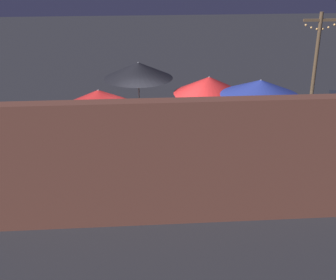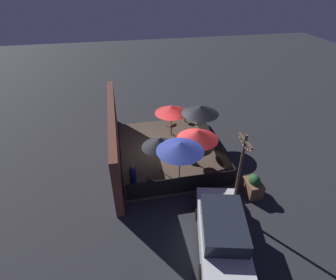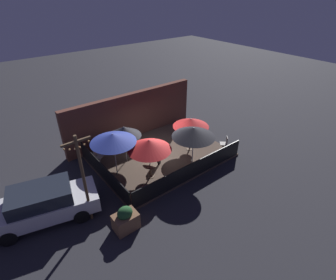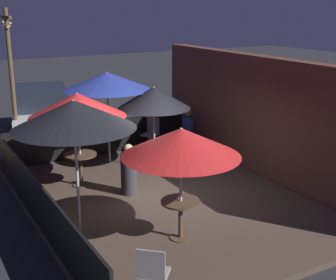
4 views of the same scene
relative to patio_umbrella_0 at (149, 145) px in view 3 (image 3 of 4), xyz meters
name	(u,v)px [view 3 (image 3 of 4)]	position (x,y,z in m)	size (l,w,h in m)	color
ground_plane	(161,156)	(1.61, 1.29, -2.03)	(60.00, 60.00, 0.00)	#26262B
patio_deck	(161,155)	(1.61, 1.29, -1.97)	(7.30, 5.50, 0.12)	#47382D
building_wall	(132,116)	(1.61, 4.27, -0.53)	(8.90, 0.36, 3.00)	brown
fence_front	(192,170)	(1.61, -1.41, -1.44)	(7.10, 0.05, 0.95)	black
fence_side_left	(103,172)	(-2.00, 1.29, -1.44)	(0.05, 5.30, 0.95)	black
patio_umbrella_0	(149,145)	(0.00, 0.00, 0.00)	(2.18, 2.18, 2.18)	#B2B2B7
patio_umbrella_1	(191,122)	(3.34, 0.68, -0.11)	(2.07, 2.07, 2.05)	#B2B2B7
patio_umbrella_2	(124,131)	(-0.21, 2.04, -0.07)	(1.82, 1.82, 2.11)	#B2B2B7
patio_umbrella_3	(194,132)	(2.15, -0.79, 0.31)	(2.19, 2.19, 2.47)	#B2B2B7
patio_umbrella_4	(113,138)	(-1.26, 1.24, 0.27)	(2.26, 2.26, 2.41)	#B2B2B7
dining_table_0	(150,167)	(0.00, 0.00, -1.31)	(0.76, 0.76, 0.77)	#4C3828
dining_table_1	(190,141)	(3.34, 0.68, -1.35)	(0.71, 0.71, 0.73)	#4C3828
patio_chair_0	(98,156)	(-1.62, 2.69, -1.40)	(0.55, 0.55, 0.94)	gray
patio_chair_1	(225,143)	(4.85, -0.68, -1.41)	(0.56, 0.56, 0.93)	gray
patron_0	(157,155)	(1.00, 0.76, -1.40)	(0.52, 0.52, 1.15)	#333338
patron_1	(101,145)	(-0.99, 3.53, -1.35)	(0.48, 0.48, 1.25)	navy
planter_box	(126,219)	(-2.64, -2.05, -1.53)	(0.99, 0.69, 1.15)	brown
light_post	(83,176)	(-3.54, -0.66, 0.25)	(1.10, 0.12, 4.10)	brown
parked_car_0	(43,204)	(-5.07, 0.50, -1.19)	(4.67, 2.70, 1.62)	silver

